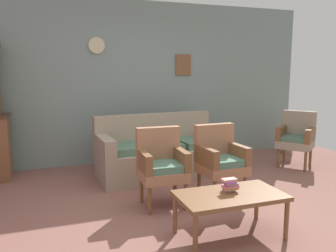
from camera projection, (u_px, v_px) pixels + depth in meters
The scene contains 9 objects.
ground_plane at pixel (195, 220), 3.69m from camera, with size 7.68×7.68×0.00m, color #84564C.
wall_back_with_decor at pixel (133, 83), 5.92m from camera, with size 6.40×0.09×2.70m.
floral_couch at pixel (160, 154), 5.21m from camera, with size 1.90×0.90×0.90m.
armchair_near_cabinet at pixel (162, 163), 4.03m from camera, with size 0.54×0.51×0.90m.
armchair_row_middle at pixel (220, 158), 4.26m from camera, with size 0.55×0.52×0.90m.
wingback_chair_by_fireplace at pixel (296, 136), 5.66m from camera, with size 0.71×0.71×0.90m.
coffee_table at pixel (230, 198), 3.27m from camera, with size 1.00×0.56×0.42m.
book_stack_on_table at pixel (230, 185), 3.31m from camera, with size 0.16×0.12×0.13m.
floor_vase_by_wall at pixel (287, 136), 6.58m from camera, with size 0.22×0.22×0.68m, color #86695A.
Camera 1 is at (-1.44, -3.18, 1.56)m, focal length 37.36 mm.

